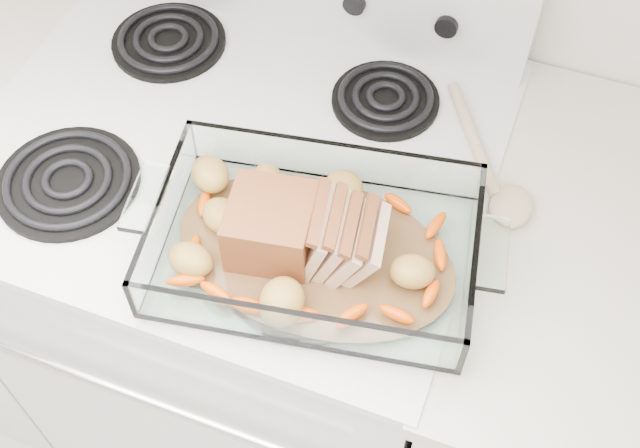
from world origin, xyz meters
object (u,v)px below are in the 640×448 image
(pork_roast, at_px, (294,228))
(counter_right, at_px, (589,409))
(baking_dish, at_px, (315,247))
(electric_range, at_px, (254,293))

(pork_roast, bearing_deg, counter_right, 11.42)
(counter_right, distance_m, pork_roast, 0.75)
(counter_right, distance_m, baking_dish, 0.70)
(electric_range, relative_size, pork_roast, 5.43)
(electric_range, distance_m, counter_right, 0.67)
(electric_range, relative_size, baking_dish, 2.66)
(electric_range, bearing_deg, baking_dish, -39.19)
(counter_right, bearing_deg, pork_roast, -162.87)
(counter_right, xyz_separation_m, baking_dish, (-0.47, -0.15, 0.50))
(electric_range, height_order, baking_dish, electric_range)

